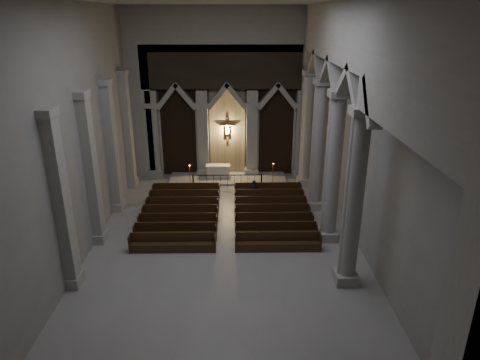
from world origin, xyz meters
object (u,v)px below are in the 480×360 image
(candle_stand_left, at_px, (190,181))
(worshipper, at_px, (254,189))
(candle_stand_right, at_px, (273,178))
(altar_rail, at_px, (227,179))
(altar, at_px, (218,171))
(pews, at_px, (226,216))

(candle_stand_left, relative_size, worshipper, 1.32)
(candle_stand_left, bearing_deg, candle_stand_right, 4.44)
(altar_rail, bearing_deg, candle_stand_right, 9.60)
(candle_stand_left, xyz_separation_m, candle_stand_right, (5.86, 0.46, -0.01))
(candle_stand_right, relative_size, worshipper, 1.29)
(altar_rail, distance_m, worshipper, 2.64)
(altar, relative_size, altar_rail, 0.37)
(candle_stand_left, xyz_separation_m, pews, (2.62, -5.34, -0.12))
(candle_stand_right, bearing_deg, pews, -119.18)
(altar_rail, relative_size, worshipper, 3.99)
(altar, xyz_separation_m, candle_stand_right, (3.94, -1.17, -0.18))
(candle_stand_left, height_order, pews, candle_stand_left)
(candle_stand_left, distance_m, worshipper, 4.86)
(altar_rail, xyz_separation_m, pews, (-0.00, -5.25, -0.32))
(pews, distance_m, worshipper, 3.78)
(altar, height_order, worshipper, worshipper)
(pews, height_order, worshipper, worshipper)
(altar_rail, height_order, candle_stand_left, candle_stand_left)
(candle_stand_left, bearing_deg, worshipper, -24.60)
(altar_rail, height_order, worshipper, worshipper)
(altar, bearing_deg, candle_stand_left, -139.70)
(altar_rail, height_order, candle_stand_right, candle_stand_right)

